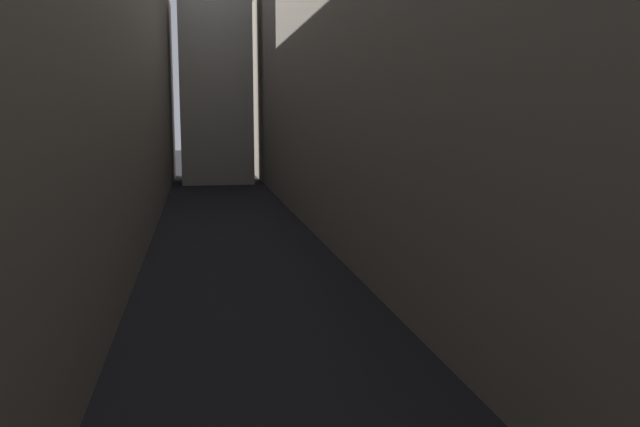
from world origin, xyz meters
The scene contains 3 objects.
ground_plane centered at (0.00, 48.00, 0.00)m, with size 264.00×264.00×0.00m, color black.
building_block_left centered at (-12.12, 50.00, 11.52)m, with size 13.24×108.00×23.05m, color #60594F.
building_block_right centered at (11.20, 50.00, 11.84)m, with size 11.40×108.00×23.69m, color gray.
Camera 1 is at (-2.25, 10.04, 7.97)m, focal length 36.79 mm.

